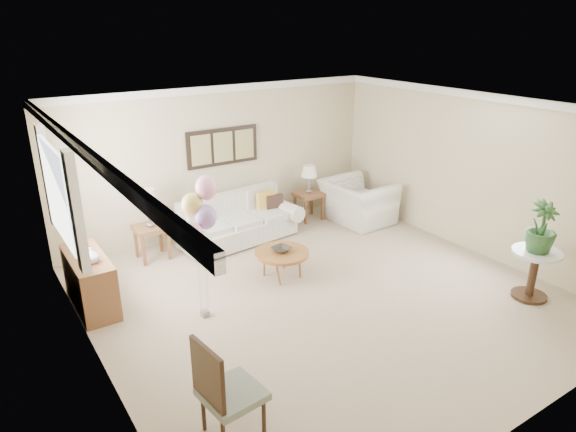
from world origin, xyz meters
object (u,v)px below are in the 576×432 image
object	(u,v)px
armchair	(357,202)
sofa	(237,223)
balloon_cluster	(199,212)
coffee_table	(282,254)
accent_chair	(224,390)

from	to	relation	value
armchair	sofa	bearing A→B (deg)	77.43
armchair	balloon_cluster	size ratio (longest dim) A/B	0.66
sofa	armchair	bearing A→B (deg)	-11.17
coffee_table	accent_chair	bearing A→B (deg)	-132.05
coffee_table	balloon_cluster	distance (m)	1.80
sofa	accent_chair	bearing A→B (deg)	-119.52
armchair	accent_chair	distance (m)	5.78
armchair	balloon_cluster	world-z (taller)	balloon_cluster
coffee_table	armchair	distance (m)	2.67
sofa	balloon_cluster	xyz separation A→B (m)	(-1.50, -1.91, 1.12)
accent_chair	balloon_cluster	world-z (taller)	balloon_cluster
armchair	coffee_table	bearing A→B (deg)	113.24
coffee_table	sofa	bearing A→B (deg)	86.85
accent_chair	balloon_cluster	bearing A→B (deg)	70.04
balloon_cluster	coffee_table	bearing A→B (deg)	13.30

